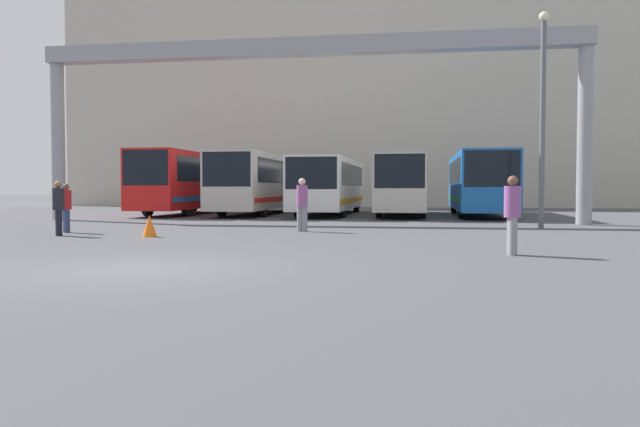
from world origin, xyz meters
The scene contains 14 objects.
ground_plane centered at (0.00, 0.00, 0.00)m, with size 200.00×200.00×0.00m, color #47474C.
building_backdrop centered at (0.00, 41.78, 8.50)m, with size 46.37×12.00×17.00m.
overhead_gantry centered at (0.00, 15.30, 6.26)m, with size 23.07×0.80×7.69m.
bus_slot_0 centered at (-7.91, 22.91, 1.92)m, with size 2.48×11.71×3.34m.
bus_slot_1 centered at (-3.95, 23.06, 1.85)m, with size 2.53×12.01×3.22m.
bus_slot_2 centered at (0.00, 23.03, 1.71)m, with size 2.60×11.96×2.95m.
bus_slot_3 centered at (3.95, 22.39, 1.76)m, with size 2.44×10.66×3.05m.
bus_slot_4 centered at (7.91, 23.12, 1.83)m, with size 2.59×12.14×3.17m.
pedestrian_mid_left centered at (6.82, 3.43, 0.91)m, with size 0.36×0.36×1.72m.
pedestrian_mid_right centered at (-6.52, 8.13, 0.85)m, with size 0.33×0.33×1.60m.
pedestrian_near_left centered at (-5.98, 6.82, 0.88)m, with size 0.35×0.35×1.66m.
pedestrian_near_right centered at (0.97, 9.85, 0.94)m, with size 0.37×0.37×1.78m.
traffic_cone centered at (-3.10, 6.91, 0.32)m, with size 0.44×0.44×0.65m.
lamp_post centered at (9.18, 12.91, 4.23)m, with size 0.36×0.36×7.74m.
Camera 1 is at (4.84, -10.55, 1.47)m, focal length 35.00 mm.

